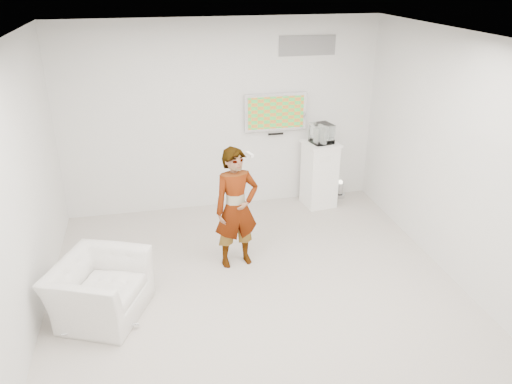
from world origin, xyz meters
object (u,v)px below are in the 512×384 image
armchair (100,289)px  pedestal (319,174)px  person (236,208)px  tv (275,112)px  floor_uplight (340,189)px

armchair → pedestal: pedestal is taller
person → pedestal: (1.66, 1.51, -0.27)m
tv → floor_uplight: size_ratio=3.33×
tv → armchair: 3.89m
pedestal → floor_uplight: 0.63m
tv → armchair: size_ratio=0.97×
tv → armchair: (-2.68, -2.54, -1.22)m
tv → pedestal: bearing=-23.0°
person → armchair: size_ratio=1.58×
person → tv: bearing=51.3°
armchair → person: bearing=-42.9°
tv → floor_uplight: tv is taller
tv → pedestal: size_ratio=0.92×
armchair → floor_uplight: armchair is taller
pedestal → floor_uplight: pedestal is taller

